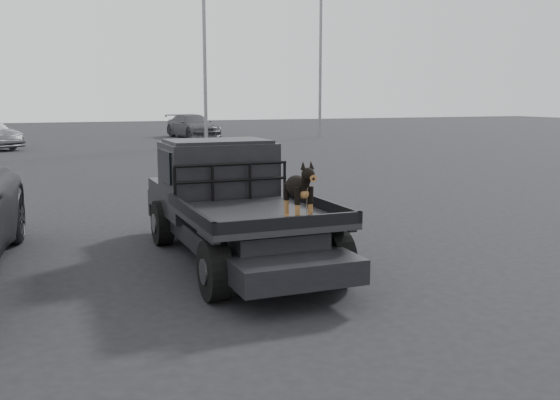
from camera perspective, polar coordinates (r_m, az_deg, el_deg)
name	(u,v)px	position (r m, az deg, el deg)	size (l,w,h in m)	color
ground	(213,293)	(8.13, -6.13, -8.43)	(120.00, 120.00, 0.00)	black
flatbed_ute	(236,232)	(9.52, -4.03, -2.90)	(2.00, 5.40, 0.92)	black
ute_cab	(218,167)	(10.27, -5.72, 3.07)	(1.72, 1.30, 0.88)	black
headache_rack	(232,182)	(9.58, -4.45, 1.64)	(1.80, 0.08, 0.55)	black
dog	(298,191)	(7.99, 1.68, 0.81)	(0.32, 0.60, 0.74)	black
distant_car_b	(193,126)	(39.59, -7.98, 6.72)	(2.02, 4.98, 1.44)	#49484D
floodlight_mid	(204,9)	(33.51, -6.99, 16.98)	(1.08, 0.28, 12.75)	slate
floodlight_far	(321,2)	(39.94, 3.77, 17.60)	(1.08, 0.28, 15.24)	slate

